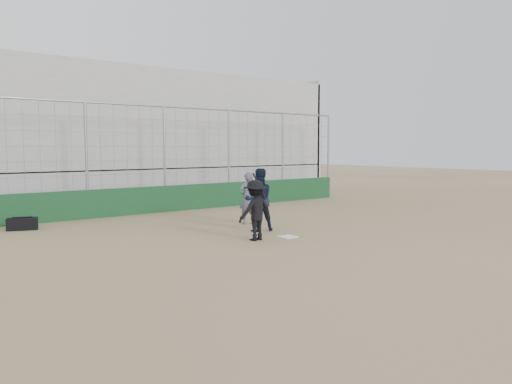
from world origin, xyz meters
TOP-DOWN VIEW (x-y plane):
  - ground at (0.00, 0.00)m, footprint 90.00×90.00m
  - home_plate at (0.00, 0.00)m, footprint 0.44×0.44m
  - backstop at (0.00, 7.00)m, footprint 18.10×0.25m
  - bleachers at (0.00, 11.95)m, footprint 20.25×6.70m
  - batter_at_plate at (-0.97, 0.21)m, footprint 1.06×0.76m
  - catcher_crouched at (-0.03, 1.22)m, footprint 1.04×0.89m
  - umpire at (0.61, 2.59)m, footprint 0.69×0.54m
  - equipment_bag at (-5.41, 5.83)m, footprint 0.92×0.63m

SIDE VIEW (x-z plane):
  - ground at x=0.00m, z-range 0.00..0.00m
  - home_plate at x=0.00m, z-range 0.00..0.02m
  - equipment_bag at x=-5.41m, z-range -0.02..0.38m
  - catcher_crouched at x=-0.03m, z-range 0.00..1.24m
  - umpire at x=0.61m, z-range 0.00..1.51m
  - batter_at_plate at x=-0.97m, z-range -0.08..1.69m
  - backstop at x=0.00m, z-range -1.06..2.98m
  - bleachers at x=0.00m, z-range -0.57..6.41m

